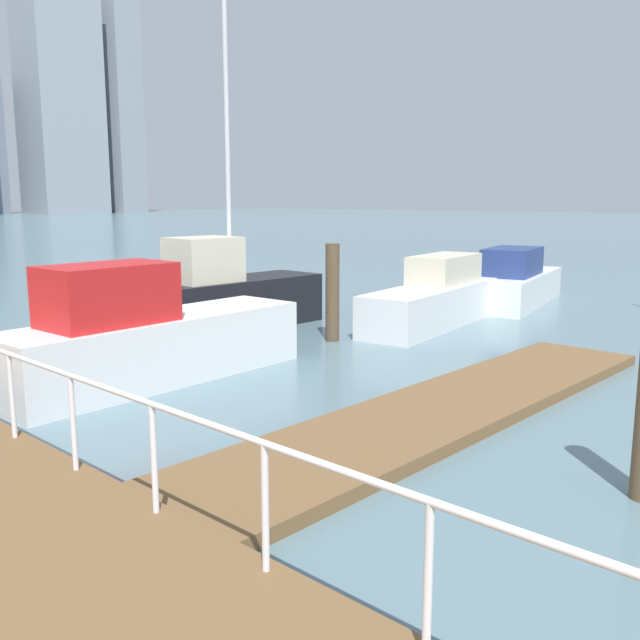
# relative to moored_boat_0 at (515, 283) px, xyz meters

# --- Properties ---
(ground_plane) EXTENTS (300.00, 300.00, 0.00)m
(ground_plane) POSITION_rel_moored_boat_0_xyz_m (-13.33, 5.43, -0.69)
(ground_plane) COLOR slate
(floating_dock) EXTENTS (11.17, 2.00, 0.18)m
(floating_dock) POSITION_rel_moored_boat_0_xyz_m (-11.25, -4.59, -0.60)
(floating_dock) COLOR brown
(floating_dock) RESTS_ON ground_plane
(boardwalk_railing) EXTENTS (0.06, 24.24, 1.08)m
(boardwalk_railing) POSITION_rel_moored_boat_0_xyz_m (-16.48, -6.41, 0.54)
(boardwalk_railing) COLOR white
(boardwalk_railing) RESTS_ON boardwalk
(dock_piling_3) EXTENTS (0.32, 0.32, 2.27)m
(dock_piling_3) POSITION_rel_moored_boat_0_xyz_m (-8.06, 0.43, 0.45)
(dock_piling_3) COLOR brown
(dock_piling_3) RESTS_ON ground_plane
(moored_boat_0) EXTENTS (5.92, 2.97, 1.79)m
(moored_boat_0) POSITION_rel_moored_boat_0_xyz_m (0.00, 0.00, 0.00)
(moored_boat_0) COLOR white
(moored_boat_0) RESTS_ON ground_plane
(moored_boat_1) EXTENTS (5.70, 2.27, 1.81)m
(moored_boat_1) POSITION_rel_moored_boat_0_xyz_m (-4.75, -0.18, 0.02)
(moored_boat_1) COLOR white
(moored_boat_1) RESTS_ON ground_plane
(moored_boat_3) EXTENTS (5.09, 1.70, 9.27)m
(moored_boat_3) POSITION_rel_moored_boat_0_xyz_m (-8.79, 3.38, 0.20)
(moored_boat_3) COLOR black
(moored_boat_3) RESTS_ON ground_plane
(moored_boat_4) EXTENTS (5.91, 1.83, 2.20)m
(moored_boat_4) POSITION_rel_moored_boat_0_xyz_m (-13.06, 0.39, 0.13)
(moored_boat_4) COLOR white
(moored_boat_4) RESTS_ON ground_plane
(skyline_tower_6) EXTENTS (14.45, 13.80, 45.99)m
(skyline_tower_6) POSITION_rel_moored_boat_0_xyz_m (53.30, 131.89, 22.31)
(skyline_tower_6) COLOR #8C939E
(skyline_tower_6) RESTS_ON ground_plane
(skyline_tower_7) EXTENTS (7.21, 8.96, 46.87)m
(skyline_tower_7) POSITION_rel_moored_boat_0_xyz_m (66.20, 129.88, 22.75)
(skyline_tower_7) COLOR #8C939E
(skyline_tower_7) RESTS_ON ground_plane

